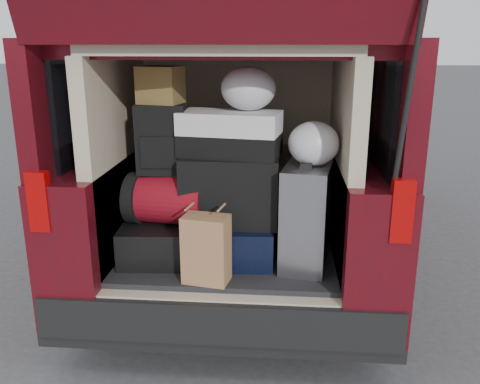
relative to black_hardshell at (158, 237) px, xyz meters
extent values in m
plane|color=#37373A|center=(0.41, -0.16, -0.66)|extent=(80.00, 80.00, 0.00)
cylinder|color=black|center=(-0.41, 0.24, -0.34)|extent=(0.24, 0.64, 0.64)
cylinder|color=black|center=(1.23, 0.24, -0.34)|extent=(0.24, 0.64, 0.64)
cylinder|color=black|center=(-0.41, 3.54, -0.34)|extent=(0.24, 0.64, 0.64)
cylinder|color=black|center=(1.23, 3.54, -0.34)|extent=(0.24, 0.64, 0.64)
cube|color=black|center=(0.41, 1.92, -0.40)|extent=(1.90, 4.85, 0.08)
cube|color=#440B14|center=(-0.38, 1.92, 0.04)|extent=(0.33, 4.85, 0.80)
cube|color=#440B14|center=(1.19, 1.92, 0.04)|extent=(0.33, 4.85, 0.80)
cube|color=#440B14|center=(0.41, 1.92, 1.07)|extent=(1.82, 4.46, 0.10)
cube|color=black|center=(-0.47, 1.82, 0.78)|extent=(0.12, 4.25, 0.68)
cube|color=black|center=(1.29, 1.82, 0.78)|extent=(0.12, 4.25, 0.68)
cube|color=black|center=(0.41, -0.45, -0.26)|extent=(1.86, 0.16, 0.22)
cube|color=#990505|center=(-0.45, -0.49, 0.36)|extent=(0.10, 0.06, 0.30)
cube|color=#990505|center=(1.27, -0.49, 0.36)|extent=(0.10, 0.06, 0.30)
cube|color=black|center=(0.41, 0.12, -0.14)|extent=(1.24, 1.05, 0.06)
cube|color=beige|center=(-0.25, 0.12, 0.47)|extent=(0.08, 1.05, 1.15)
cube|color=beige|center=(1.07, 0.12, 0.47)|extent=(0.08, 1.05, 1.15)
cube|color=beige|center=(0.41, 0.67, 0.47)|extent=(1.34, 0.06, 1.15)
cube|color=beige|center=(0.41, 0.12, 1.07)|extent=(1.34, 1.05, 0.06)
cylinder|color=black|center=(1.25, -0.56, 0.99)|extent=(0.02, 0.90, 0.76)
cube|color=black|center=(0.41, 0.12, -0.38)|extent=(1.24, 1.05, 0.55)
cube|color=black|center=(0.00, 0.00, 0.00)|extent=(0.42, 0.56, 0.21)
cube|color=black|center=(0.46, 0.01, 0.00)|extent=(0.43, 0.52, 0.22)
cube|color=silver|center=(0.86, -0.08, 0.18)|extent=(0.30, 0.42, 0.58)
cube|color=#9E6E47|center=(0.34, -0.33, 0.07)|extent=(0.26, 0.19, 0.36)
cube|color=maroon|center=(0.07, -0.03, 0.25)|extent=(0.47, 0.34, 0.28)
cube|color=black|center=(0.43, -0.01, 0.31)|extent=(0.54, 0.32, 0.39)
cube|color=black|center=(0.04, 0.01, 0.59)|extent=(0.28, 0.18, 0.39)
cube|color=silver|center=(0.43, 0.00, 0.62)|extent=(0.58, 0.36, 0.24)
cube|color=brown|center=(0.04, 0.04, 0.88)|extent=(0.25, 0.22, 0.20)
ellipsoid|color=white|center=(0.53, 0.05, 0.86)|extent=(0.30, 0.28, 0.24)
ellipsoid|color=white|center=(0.88, -0.06, 0.59)|extent=(0.30, 0.29, 0.24)
camera|label=1|loc=(0.71, -2.74, 1.11)|focal=38.00mm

